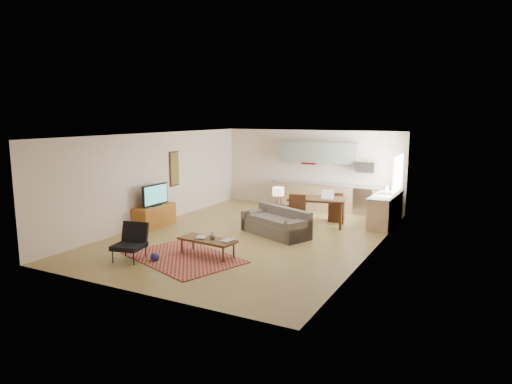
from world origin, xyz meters
The scene contains 25 objects.
room centered at (0.00, 0.00, 1.35)m, with size 9.00×9.00×9.00m.
kitchen_counter_back centered at (0.90, 4.18, 0.46)m, with size 4.26×0.64×0.92m, color tan, non-canonical shape.
kitchen_counter_right centered at (2.93, 3.00, 0.46)m, with size 0.64×2.26×0.92m, color tan, non-canonical shape.
kitchen_range centered at (2.00, 4.18, 0.45)m, with size 0.62×0.62×0.90m, color #A5A8AD.
kitchen_microwave centered at (2.00, 4.20, 1.55)m, with size 0.62×0.40×0.35m, color #A5A8AD.
upper_cabinets centered at (0.30, 4.33, 1.95)m, with size 2.80×0.34×0.70m, color gray.
window_right centered at (3.23, 3.00, 1.55)m, with size 0.02×1.40×1.05m, color white.
wall_art_left centered at (-3.21, 0.90, 1.55)m, with size 0.06×0.42×1.10m, color olive, non-canonical shape.
triptych centered at (-0.10, 4.47, 1.75)m, with size 1.70×0.04×0.50m, color #F6EBC2, non-canonical shape.
rug centered at (-0.44, -2.42, 0.01)m, with size 2.59×1.80×0.02m, color maroon.
sofa centered at (0.55, 0.37, 0.37)m, with size 2.11×0.92×0.73m, color #5C524B, non-canonical shape.
coffee_table centered at (-0.03, -2.06, 0.21)m, with size 1.38×0.55×0.42m, color #52321A, non-canonical shape.
book_a centered at (-0.31, -2.09, 0.43)m, with size 0.31×0.35×0.03m, color maroon.
book_b centered at (0.36, -1.99, 0.42)m, with size 0.26×0.34×0.02m, color navy.
vase centered at (0.09, -2.01, 0.49)m, with size 0.17×0.17×0.16m, color black.
armchair centered at (-1.39, -3.14, 0.42)m, with size 0.73×0.73×0.83m, color black, non-canonical shape.
tv_credenza centered at (-2.97, -0.40, 0.31)m, with size 0.52×1.36×0.63m, color brown, non-canonical shape.
tv centered at (-2.92, -0.40, 0.94)m, with size 0.10×1.04×0.63m, color black, non-canonical shape.
console_table centered at (0.32, 1.04, 0.34)m, with size 0.58×0.39×0.68m, color #3B2112, non-canonical shape.
table_lamp centered at (0.32, 1.04, 0.95)m, with size 0.33×0.33×0.54m, color beige, non-canonical shape.
dining_table centered at (1.19, 1.90, 0.42)m, with size 1.64×0.94×0.83m, color #3B2112, non-canonical shape.
dining_chair_near centered at (0.85, 1.10, 0.50)m, with size 0.48×0.50×1.00m, color #3B2112, non-canonical shape.
dining_chair_far centered at (1.52, 2.70, 0.46)m, with size 0.44×0.46×0.93m, color #3B2112, non-canonical shape.
laptop centered at (1.51, 1.79, 0.96)m, with size 0.35×0.26×0.26m, color #A5A8AD, non-canonical shape.
soap_bottle centered at (2.83, 3.51, 1.02)m, with size 0.10×0.10×0.19m, color #F6EBC2.
Camera 1 is at (5.65, -10.51, 3.21)m, focal length 32.00 mm.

